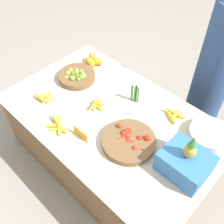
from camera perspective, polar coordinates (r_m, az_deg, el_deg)
ground_plane at (r=2.73m, az=0.00°, el=-9.91°), size 12.00×12.00×0.00m
market_table at (r=2.46m, az=0.00°, el=-5.86°), size 1.87×1.15×0.65m
lime_bowl at (r=2.55m, az=-7.67°, el=7.76°), size 0.35×0.35×0.10m
tomato_basket at (r=2.01m, az=3.65°, el=-6.28°), size 0.41×0.41×0.09m
orange_pile at (r=2.70m, az=-4.26°, el=10.96°), size 0.15×0.17×0.11m
metal_bowl at (r=2.17m, az=20.47°, el=-4.65°), size 0.32×0.32×0.08m
price_sign at (r=2.05m, az=-6.85°, el=-4.71°), size 0.15×0.01×0.08m
produce_crate at (r=1.89m, az=15.70°, el=-10.45°), size 0.33×0.28×0.38m
veg_bundle at (r=2.28m, az=5.07°, el=4.04°), size 0.08×0.03×0.17m
banana_bunch_back_center at (r=2.27m, az=-3.42°, el=1.70°), size 0.15×0.15×0.06m
banana_bunch_front_right at (r=2.25m, az=13.42°, el=-0.67°), size 0.19×0.17×0.05m
banana_bunch_middle_left at (r=2.40m, az=-14.39°, el=3.07°), size 0.16×0.15×0.06m
banana_bunch_middle_right at (r=2.15m, az=-11.59°, el=-3.02°), size 0.23×0.17×0.05m
vendor_person at (r=2.65m, az=21.43°, el=8.04°), size 0.35×0.35×1.62m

